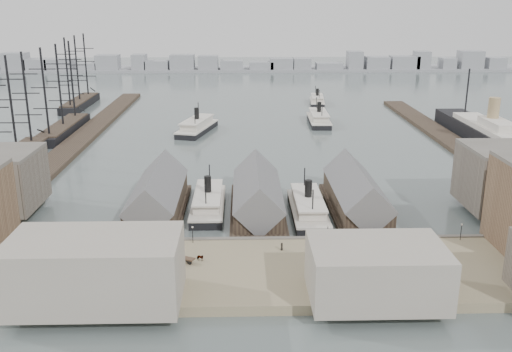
{
  "coord_description": "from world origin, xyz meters",
  "views": [
    {
      "loc": [
        -4.02,
        -123.94,
        53.46
      ],
      "look_at": [
        0.0,
        30.0,
        6.0
      ],
      "focal_mm": 40.0,
      "sensor_mm": 36.0,
      "label": 1
    }
  ],
  "objects_px": {
    "ferry_docked_west": "(208,202)",
    "horse_cart_center": "(196,258)",
    "ocean_steamer": "(491,135)",
    "horse_cart_right": "(362,262)",
    "horse_cart_left": "(77,252)"
  },
  "relations": [
    {
      "from": "ferry_docked_west",
      "to": "horse_cart_center",
      "type": "height_order",
      "value": "ferry_docked_west"
    },
    {
      "from": "ferry_docked_west",
      "to": "ocean_steamer",
      "type": "relative_size",
      "value": 0.31
    },
    {
      "from": "ferry_docked_west",
      "to": "horse_cart_left",
      "type": "relative_size",
      "value": 6.03
    },
    {
      "from": "ocean_steamer",
      "to": "horse_cart_right",
      "type": "distance_m",
      "value": 129.09
    },
    {
      "from": "ocean_steamer",
      "to": "horse_cart_left",
      "type": "relative_size",
      "value": 19.73
    },
    {
      "from": "horse_cart_left",
      "to": "horse_cart_center",
      "type": "distance_m",
      "value": 25.48
    },
    {
      "from": "horse_cart_center",
      "to": "ocean_steamer",
      "type": "bearing_deg",
      "value": -20.9
    },
    {
      "from": "ferry_docked_west",
      "to": "horse_cart_center",
      "type": "xyz_separation_m",
      "value": [
        -0.65,
        -35.49,
        0.41
      ]
    },
    {
      "from": "horse_cart_left",
      "to": "horse_cart_center",
      "type": "xyz_separation_m",
      "value": [
        25.2,
        -3.73,
        -0.02
      ]
    },
    {
      "from": "horse_cart_right",
      "to": "horse_cart_center",
      "type": "bearing_deg",
      "value": 70.56
    },
    {
      "from": "horse_cart_center",
      "to": "horse_cart_left",
      "type": "bearing_deg",
      "value": 105.98
    },
    {
      "from": "ferry_docked_west",
      "to": "horse_cart_center",
      "type": "relative_size",
      "value": 5.88
    },
    {
      "from": "ocean_steamer",
      "to": "horse_cart_right",
      "type": "relative_size",
      "value": 18.93
    },
    {
      "from": "ferry_docked_west",
      "to": "ocean_steamer",
      "type": "height_order",
      "value": "ocean_steamer"
    },
    {
      "from": "horse_cart_left",
      "to": "horse_cart_right",
      "type": "bearing_deg",
      "value": -92.55
    }
  ]
}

